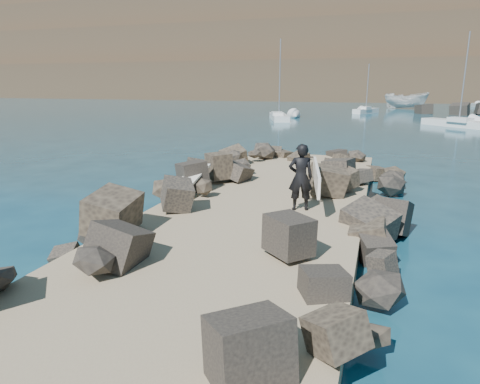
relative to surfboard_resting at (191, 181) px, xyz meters
The scene contains 11 objects.
ground 3.26m from the surfboard_resting, 33.24° to the right, with size 800.00×800.00×0.00m, color #0F384C.
jetty 4.57m from the surfboard_resting, 55.02° to the right, with size 6.00×26.00×0.60m, color #8C7759.
riprap_left 3.25m from the surfboard_resting, 95.66° to the right, with size 2.60×22.00×1.00m, color black.
riprap_right 6.37m from the surfboard_resting, 30.21° to the right, with size 2.60×22.00×1.00m, color black.
headland 159.51m from the surfboard_resting, 85.46° to the left, with size 360.00×140.00×32.00m, color #2D4919.
surfboard_resting is the anchor object (origin of this frame).
boat_imported 67.20m from the surfboard_resting, 81.67° to the left, with size 2.68×7.12×2.75m, color silver.
surfer_with_board 3.96m from the surfboard_resting, 11.38° to the right, with size 1.13×2.36×1.93m.
sailboat_b 52.66m from the surfboard_resting, 85.93° to the left, with size 3.55×5.71×7.03m.
sailboat_a 37.69m from the surfboard_resting, 98.55° to the left, with size 4.02×7.86×9.24m.
sailboat_c 36.86m from the surfboard_resting, 68.99° to the left, with size 6.58×6.50×9.08m.
Camera 1 is at (3.25, -10.98, 4.17)m, focal length 32.00 mm.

